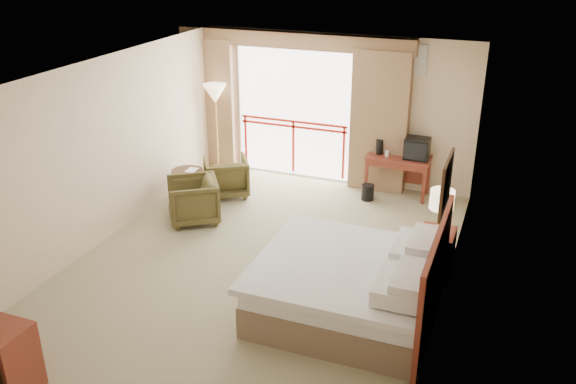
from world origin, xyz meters
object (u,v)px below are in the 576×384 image
at_px(desk, 399,164).
at_px(floor_lamp, 215,97).
at_px(bed, 352,285).
at_px(tv, 417,149).
at_px(nightstand, 436,253).
at_px(side_table, 188,181).
at_px(armchair_near, 194,220).
at_px(wastebasket, 368,192).
at_px(armchair_far, 227,194).
at_px(table_lamp, 442,200).

xyz_separation_m(desk, floor_lamp, (-3.45, -0.21, 0.93)).
height_order(bed, tv, tv).
bearing_deg(nightstand, side_table, 169.02).
distance_m(tv, armchair_near, 3.94).
bearing_deg(bed, tv, 89.04).
relative_size(tv, wastebasket, 1.51).
distance_m(armchair_far, side_table, 0.81).
xyz_separation_m(bed, wastebasket, (-0.66, 3.39, -0.24)).
relative_size(armchair_near, floor_lamp, 0.46).
relative_size(armchair_near, side_table, 1.35).
xyz_separation_m(desk, armchair_near, (-2.83, -2.28, -0.56)).
height_order(bed, side_table, bed).
bearing_deg(wastebasket, table_lamp, -54.29).
relative_size(table_lamp, armchair_near, 0.71).
distance_m(bed, side_table, 4.12).
bearing_deg(side_table, desk, 27.17).
distance_m(bed, floor_lamp, 5.29).
bearing_deg(side_table, armchair_far, 49.60).
relative_size(nightstand, side_table, 1.10).
relative_size(side_table, floor_lamp, 0.34).
relative_size(tv, side_table, 0.71).
relative_size(desk, armchair_far, 1.46).
bearing_deg(table_lamp, tv, 107.08).
bearing_deg(nightstand, desk, 112.88).
relative_size(table_lamp, wastebasket, 2.05).
bearing_deg(floor_lamp, tv, 2.37).
bearing_deg(armchair_near, nightstand, 51.67).
height_order(table_lamp, wastebasket, table_lamp).
height_order(armchair_far, side_table, side_table).
bearing_deg(side_table, nightstand, -11.46).
bearing_deg(floor_lamp, table_lamp, -26.98).
bearing_deg(bed, nightstand, 57.79).
height_order(table_lamp, side_table, table_lamp).
bearing_deg(armchair_far, armchair_near, 56.20).
relative_size(bed, tv, 5.14).
xyz_separation_m(bed, side_table, (-3.50, 2.17, 0.02)).
relative_size(armchair_far, floor_lamp, 0.44).
height_order(armchair_near, floor_lamp, floor_lamp).
distance_m(tv, side_table, 3.95).
xyz_separation_m(table_lamp, floor_lamp, (-4.50, 2.29, 0.41)).
bearing_deg(wastebasket, floor_lamp, 175.43).
bearing_deg(armchair_far, floor_lamp, -88.23).
height_order(bed, floor_lamp, floor_lamp).
height_order(bed, desk, bed).
bearing_deg(armchair_far, bed, 105.47).
height_order(wastebasket, floor_lamp, floor_lamp).
bearing_deg(armchair_near, desk, 94.56).
height_order(desk, wastebasket, desk).
xyz_separation_m(wastebasket, side_table, (-2.84, -1.22, 0.26)).
xyz_separation_m(tv, wastebasket, (-0.72, -0.40, -0.76)).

